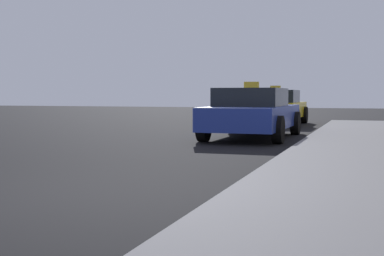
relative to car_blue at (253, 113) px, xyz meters
The scene contains 3 objects.
ground_plane 8.68m from the car_blue, 93.54° to the right, with size 80.00×80.00×0.00m, color black.
car_blue is the anchor object (origin of this frame).
car_yellow 6.29m from the car_blue, 94.21° to the left, with size 1.97×4.03×1.43m.
Camera 1 is at (3.39, -4.87, 1.12)m, focal length 50.50 mm.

